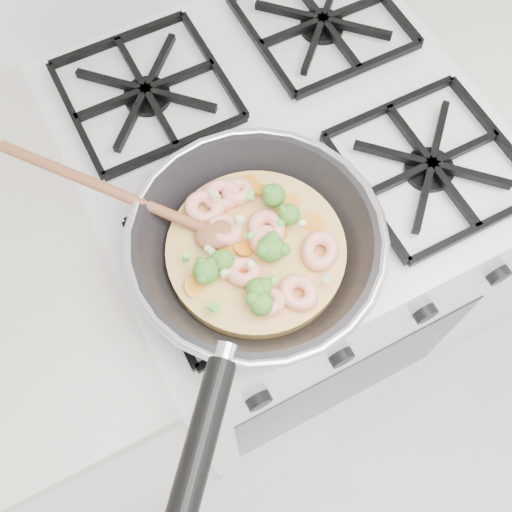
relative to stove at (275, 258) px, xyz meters
name	(u,v)px	position (x,y,z in m)	size (l,w,h in m)	color
stove	(275,258)	(0.00, 0.00, 0.00)	(0.60, 0.60, 0.92)	silver
skillet	(254,250)	(-0.14, -0.17, 0.50)	(0.40, 0.52, 0.10)	black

